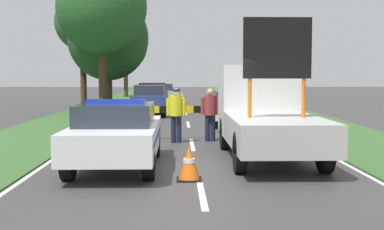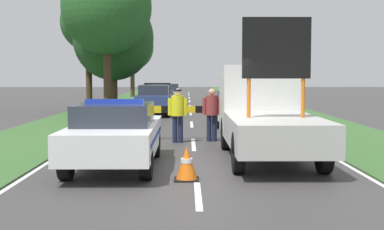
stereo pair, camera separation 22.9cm
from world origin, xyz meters
name	(u,v)px [view 1 (the left image)]	position (x,y,z in m)	size (l,w,h in m)	color
ground_plane	(197,170)	(0.00, 0.00, 0.00)	(160.00, 160.00, 0.00)	#3D3A3A
lane_markings	(186,113)	(0.00, 17.70, 0.00)	(7.29, 69.22, 0.01)	silver
grass_verge_left	(94,110)	(-5.44, 20.00, 0.01)	(3.49, 120.00, 0.03)	#38602D
grass_verge_right	(276,110)	(5.44, 20.00, 0.01)	(3.49, 120.00, 0.03)	#38602D
police_car	(117,133)	(-1.85, 0.40, 0.79)	(1.89, 4.96, 1.59)	white
work_truck	(264,112)	(1.85, 2.08, 1.17)	(2.11, 5.96, 3.45)	white
road_barrier	(193,111)	(0.08, 5.63, 0.93)	(3.37, 0.08, 1.12)	black
police_officer	(176,111)	(-0.49, 4.85, 1.02)	(0.61, 0.39, 1.71)	#191E38
pedestrian_civilian	(210,110)	(0.60, 5.21, 1.00)	(0.61, 0.39, 1.70)	#191E38
traffic_cone_near_police	(114,135)	(-2.40, 4.42, 0.29)	(0.43, 0.43, 0.59)	black
traffic_cone_centre_front	(189,163)	(-0.21, -1.15, 0.35)	(0.51, 0.51, 0.70)	black
queued_car_van_white	(234,107)	(1.93, 10.56, 0.76)	(1.86, 4.16, 1.46)	silver
queued_car_hatch_blue	(150,100)	(-1.92, 16.15, 0.83)	(1.72, 4.28, 1.60)	navy
queued_car_sedan_black	(153,95)	(-2.02, 21.74, 0.83)	(1.80, 4.25, 1.62)	black
queued_car_sedan_silver	(162,93)	(-1.63, 27.69, 0.77)	(1.80, 4.14, 1.46)	#B2B2B7
roadside_tree_near_left	(102,7)	(-4.51, 17.08, 5.74)	(4.83, 4.83, 8.30)	#42301E
roadside_tree_near_right	(108,38)	(-4.59, 20.24, 4.30)	(4.79, 4.79, 6.82)	#42301E
roadside_tree_mid_left	(126,48)	(-5.41, 39.25, 4.70)	(4.05, 4.05, 6.85)	#42301E
roadside_tree_mid_right	(83,22)	(-6.29, 21.38, 5.35)	(3.42, 3.42, 7.19)	#42301E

